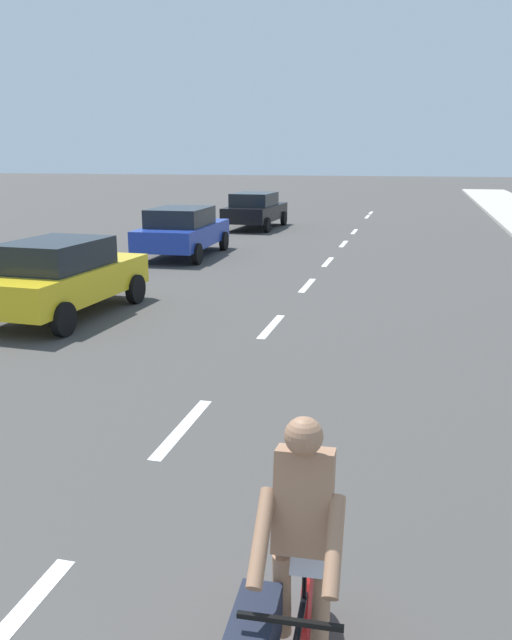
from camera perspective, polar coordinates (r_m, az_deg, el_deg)
name	(u,v)px	position (r m, az deg, el deg)	size (l,w,h in m)	color
ground_plane	(330,259)	(20.63, 6.58, 5.36)	(160.00, 160.00, 0.00)	#423F3D
lane_stripe_2	(183,428)	(8.00, -6.48, -9.41)	(0.16, 1.80, 0.01)	white
lane_stripe_3	(271,326)	(12.44, 1.37, -0.56)	(0.16, 1.80, 0.01)	white
lane_stripe_4	(307,285)	(16.39, 4.55, 3.07)	(0.16, 1.80, 0.01)	white
lane_stripe_5	(328,262)	(20.06, 6.36, 5.12)	(0.16, 1.80, 0.01)	white
lane_stripe_6	(344,244)	(24.22, 7.74, 6.67)	(0.16, 1.80, 0.01)	white
lane_stripe_7	(354,232)	(28.17, 8.67, 7.72)	(0.16, 1.80, 0.01)	white
lane_stripe_8	(367,217)	(35.03, 9.79, 8.97)	(0.16, 1.80, 0.01)	white
lane_stripe_9	(371,213)	(37.38, 10.08, 9.29)	(0.16, 1.80, 0.01)	white
cyclist	(292,579)	(4.05, 3.16, -21.83)	(0.64, 1.71, 1.82)	black
parked_car_yellow	(62,275)	(13.69, -16.76, 3.79)	(2.10, 4.24, 1.57)	gold
parked_car_blue	(183,230)	(21.13, -6.50, 7.88)	(2.16, 4.53, 1.57)	#1E389E
parked_car_black	(255,209)	(29.07, -0.07, 9.74)	(2.16, 4.50, 1.57)	black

